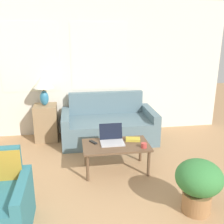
# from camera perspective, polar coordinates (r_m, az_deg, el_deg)

# --- Properties ---
(wall_back) EXTENTS (6.24, 0.06, 2.60)m
(wall_back) POSITION_cam_1_polar(r_m,az_deg,el_deg) (5.23, -9.19, 9.12)
(wall_back) COLOR silver
(wall_back) RESTS_ON ground_plane
(couch) EXTENTS (1.75, 0.92, 0.87)m
(couch) POSITION_cam_1_polar(r_m,az_deg,el_deg) (5.07, -0.79, -3.09)
(couch) COLOR slate
(couch) RESTS_ON ground_plane
(side_table) EXTENTS (0.42, 0.42, 0.69)m
(side_table) POSITION_cam_1_polar(r_m,az_deg,el_deg) (5.18, -14.12, -2.24)
(side_table) COLOR #937551
(side_table) RESTS_ON ground_plane
(table_lamp) EXTENTS (0.37, 0.37, 0.57)m
(table_lamp) POSITION_cam_1_polar(r_m,az_deg,el_deg) (4.99, -14.75, 5.84)
(table_lamp) COLOR teal
(table_lamp) RESTS_ON side_table
(coffee_table) EXTENTS (0.98, 0.56, 0.43)m
(coffee_table) POSITION_cam_1_polar(r_m,az_deg,el_deg) (3.92, 0.87, -7.69)
(coffee_table) COLOR brown
(coffee_table) RESTS_ON ground_plane
(laptop) EXTENTS (0.35, 0.31, 0.26)m
(laptop) POSITION_cam_1_polar(r_m,az_deg,el_deg) (3.95, -0.06, -5.79)
(laptop) COLOR #B7B7BC
(laptop) RESTS_ON coffee_table
(cup_navy) EXTENTS (0.08, 0.08, 0.07)m
(cup_navy) POSITION_cam_1_polar(r_m,az_deg,el_deg) (3.80, 6.97, -7.23)
(cup_navy) COLOR #B23D38
(cup_navy) RESTS_ON coffee_table
(book_red) EXTENTS (0.24, 0.17, 0.04)m
(book_red) POSITION_cam_1_polar(r_m,az_deg,el_deg) (4.04, 4.57, -5.94)
(book_red) COLOR gold
(book_red) RESTS_ON coffee_table
(tv_remote) EXTENTS (0.12, 0.15, 0.02)m
(tv_remote) POSITION_cam_1_polar(r_m,az_deg,el_deg) (3.95, -4.12, -6.57)
(tv_remote) COLOR black
(tv_remote) RESTS_ON coffee_table
(potted_plant) EXTENTS (0.54, 0.54, 0.65)m
(potted_plant) POSITION_cam_1_polar(r_m,az_deg,el_deg) (3.24, 18.32, -14.30)
(potted_plant) COLOR #996B42
(potted_plant) RESTS_ON ground_plane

